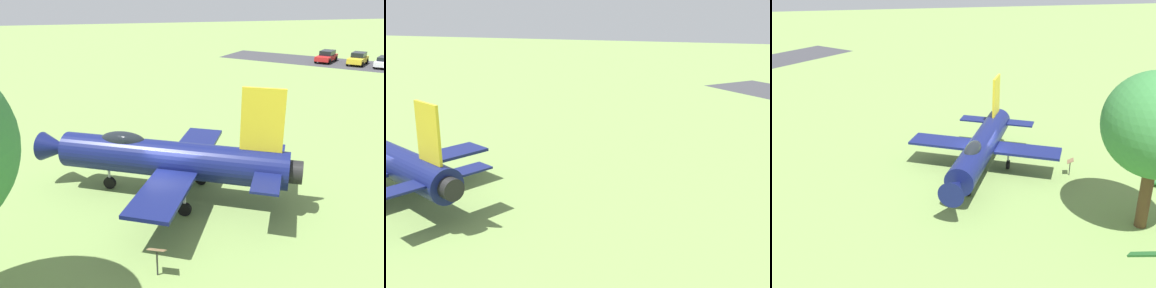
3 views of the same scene
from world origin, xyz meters
TOP-DOWN VIEW (x-y plane):
  - ground_plane at (0.00, 0.00)m, footprint 200.00×200.00m
  - parking_strip at (-31.59, -26.70)m, footprint 35.25×35.53m
  - display_jet at (0.32, -0.17)m, footprint 11.87×9.59m
  - info_plaque at (1.51, 5.45)m, footprint 0.71×0.60m
  - parked_car_yellow at (-29.46, -28.99)m, footprint 4.23×4.12m
  - parked_car_red at (-26.70, -31.81)m, footprint 4.50×4.39m

SIDE VIEW (x-z plane):
  - ground_plane at x=0.00m, z-range 0.00..0.00m
  - parking_strip at x=-31.59m, z-range 0.00..0.00m
  - parked_car_red at x=-26.70m, z-range 0.02..1.50m
  - parked_car_yellow at x=-29.46m, z-range 0.02..1.56m
  - info_plaque at x=1.51m, z-range 0.28..1.43m
  - display_jet at x=0.32m, z-range -0.79..4.64m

